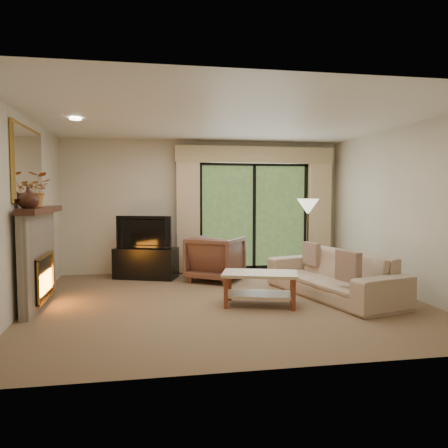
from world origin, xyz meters
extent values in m
plane|color=brown|center=(0.00, 0.00, 0.00)|extent=(5.50, 5.50, 0.00)
plane|color=white|center=(0.00, 0.00, 2.60)|extent=(5.50, 5.50, 0.00)
plane|color=beige|center=(0.00, 2.50, 1.30)|extent=(5.00, 0.00, 5.00)
plane|color=beige|center=(0.00, -2.50, 1.30)|extent=(5.00, 0.00, 5.00)
plane|color=beige|center=(-2.75, 0.00, 1.30)|extent=(0.00, 5.00, 5.00)
plane|color=beige|center=(2.75, 0.00, 1.30)|extent=(0.00, 5.00, 5.00)
cube|color=#D1B48A|center=(-0.35, 2.34, 1.20)|extent=(0.45, 0.18, 2.35)
cube|color=#D1B48A|center=(2.35, 2.34, 1.20)|extent=(0.45, 0.18, 2.35)
cube|color=tan|center=(1.00, 2.36, 2.32)|extent=(3.20, 0.24, 0.32)
cube|color=black|center=(-1.16, 1.95, 0.28)|extent=(1.22, 0.86, 0.56)
imported|color=black|center=(-1.16, 1.95, 0.86)|extent=(1.02, 0.49, 0.60)
imported|color=brown|center=(0.06, 1.49, 0.40)|extent=(1.20, 1.21, 0.80)
imported|color=tan|center=(1.61, -0.02, 0.34)|extent=(1.47, 2.48, 0.68)
cube|color=brown|center=(1.53, -0.69, 0.57)|extent=(0.21, 0.43, 0.42)
cube|color=brown|center=(1.53, 0.65, 0.57)|extent=(0.19, 0.38, 0.37)
imported|color=#381C13|center=(-2.61, -0.29, 1.51)|extent=(0.30, 0.30, 0.28)
imported|color=#AF6B2D|center=(-2.61, 0.08, 1.61)|extent=(0.43, 0.37, 0.47)
camera|label=1|loc=(-1.15, -6.13, 1.56)|focal=35.00mm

